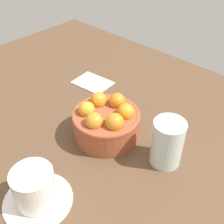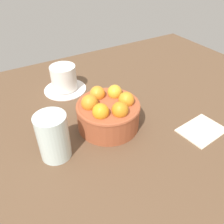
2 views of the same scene
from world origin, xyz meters
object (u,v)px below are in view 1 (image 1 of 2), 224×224
(terracotta_bowl, at_px, (106,121))
(coffee_cup, at_px, (35,189))
(water_glass, at_px, (167,143))
(folded_napkin, at_px, (93,82))

(terracotta_bowl, bearing_deg, coffee_cup, -81.96)
(water_glass, xyz_separation_m, folded_napkin, (-0.33, 0.11, -0.05))
(terracotta_bowl, bearing_deg, water_glass, 10.65)
(coffee_cup, xyz_separation_m, water_glass, (0.11, 0.24, 0.02))
(coffee_cup, bearing_deg, water_glass, 64.83)
(coffee_cup, height_order, water_glass, water_glass)
(water_glass, distance_m, folded_napkin, 0.35)
(terracotta_bowl, xyz_separation_m, coffee_cup, (0.03, -0.21, -0.01))
(terracotta_bowl, relative_size, folded_napkin, 1.42)
(coffee_cup, height_order, folded_napkin, coffee_cup)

